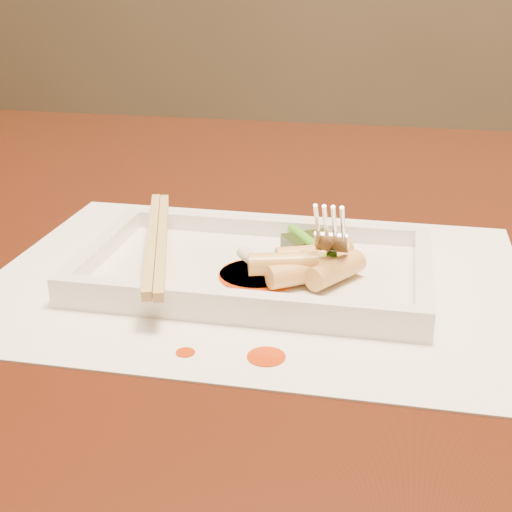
% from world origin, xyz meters
% --- Properties ---
extents(table, '(1.40, 0.90, 0.75)m').
position_xyz_m(table, '(0.00, 0.00, 0.65)').
color(table, black).
rests_on(table, ground).
extents(placemat, '(0.40, 0.30, 0.00)m').
position_xyz_m(placemat, '(-0.02, -0.13, 0.75)').
color(placemat, white).
rests_on(placemat, table).
extents(sauce_splatter_a, '(0.02, 0.02, 0.00)m').
position_xyz_m(sauce_splatter_a, '(0.01, -0.25, 0.75)').
color(sauce_splatter_a, '#C13405').
rests_on(sauce_splatter_a, placemat).
extents(sauce_splatter_b, '(0.01, 0.01, 0.00)m').
position_xyz_m(sauce_splatter_b, '(-0.04, -0.25, 0.75)').
color(sauce_splatter_b, '#C13405').
rests_on(sauce_splatter_b, placemat).
extents(plate_base, '(0.26, 0.16, 0.01)m').
position_xyz_m(plate_base, '(-0.02, -0.13, 0.76)').
color(plate_base, white).
rests_on(plate_base, placemat).
extents(plate_rim_far, '(0.26, 0.01, 0.01)m').
position_xyz_m(plate_rim_far, '(-0.02, -0.06, 0.77)').
color(plate_rim_far, white).
rests_on(plate_rim_far, plate_base).
extents(plate_rim_near, '(0.26, 0.01, 0.01)m').
position_xyz_m(plate_rim_near, '(-0.02, -0.20, 0.77)').
color(plate_rim_near, white).
rests_on(plate_rim_near, plate_base).
extents(plate_rim_left, '(0.01, 0.14, 0.01)m').
position_xyz_m(plate_rim_left, '(-0.14, -0.13, 0.77)').
color(plate_rim_left, white).
rests_on(plate_rim_left, plate_base).
extents(plate_rim_right, '(0.01, 0.14, 0.01)m').
position_xyz_m(plate_rim_right, '(0.10, -0.13, 0.77)').
color(plate_rim_right, white).
rests_on(plate_rim_right, plate_base).
extents(veg_piece, '(0.05, 0.04, 0.01)m').
position_xyz_m(veg_piece, '(0.01, -0.09, 0.77)').
color(veg_piece, black).
rests_on(veg_piece, plate_base).
extents(scallion_white, '(0.03, 0.04, 0.01)m').
position_xyz_m(scallion_white, '(-0.02, -0.14, 0.77)').
color(scallion_white, '#EAEACC').
rests_on(scallion_white, plate_base).
extents(scallion_green, '(0.05, 0.08, 0.01)m').
position_xyz_m(scallion_green, '(0.02, -0.11, 0.77)').
color(scallion_green, '#3C9418').
rests_on(scallion_green, plate_base).
extents(chopstick_a, '(0.07, 0.20, 0.01)m').
position_xyz_m(chopstick_a, '(-0.10, -0.13, 0.78)').
color(chopstick_a, tan).
rests_on(chopstick_a, plate_rim_near).
extents(chopstick_b, '(0.07, 0.20, 0.01)m').
position_xyz_m(chopstick_b, '(-0.09, -0.13, 0.78)').
color(chopstick_b, tan).
rests_on(chopstick_b, plate_rim_near).
extents(fork, '(0.09, 0.10, 0.14)m').
position_xyz_m(fork, '(0.05, -0.11, 0.83)').
color(fork, silver).
rests_on(fork, plate_base).
extents(sauce_blob_0, '(0.06, 0.06, 0.00)m').
position_xyz_m(sauce_blob_0, '(-0.01, -0.14, 0.76)').
color(sauce_blob_0, '#C13405').
rests_on(sauce_blob_0, plate_base).
extents(sauce_blob_1, '(0.05, 0.05, 0.00)m').
position_xyz_m(sauce_blob_1, '(-0.02, -0.14, 0.76)').
color(sauce_blob_1, '#C13405').
rests_on(sauce_blob_1, plate_base).
extents(rice_cake_0, '(0.04, 0.05, 0.02)m').
position_xyz_m(rice_cake_0, '(0.04, -0.15, 0.77)').
color(rice_cake_0, '#E7C06C').
rests_on(rice_cake_0, plate_base).
extents(rice_cake_1, '(0.04, 0.05, 0.02)m').
position_xyz_m(rice_cake_1, '(0.03, -0.12, 0.77)').
color(rice_cake_1, '#E7C06C').
rests_on(rice_cake_1, plate_base).
extents(rice_cake_2, '(0.05, 0.03, 0.02)m').
position_xyz_m(rice_cake_2, '(0.00, -0.16, 0.78)').
color(rice_cake_2, '#E7C06C').
rests_on(rice_cake_2, plate_base).
extents(rice_cake_3, '(0.05, 0.04, 0.02)m').
position_xyz_m(rice_cake_3, '(0.02, -0.16, 0.77)').
color(rice_cake_3, '#E7C06C').
rests_on(rice_cake_3, plate_base).
extents(rice_cake_4, '(0.05, 0.04, 0.02)m').
position_xyz_m(rice_cake_4, '(0.02, -0.13, 0.77)').
color(rice_cake_4, '#E7C06C').
rests_on(rice_cake_4, plate_base).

